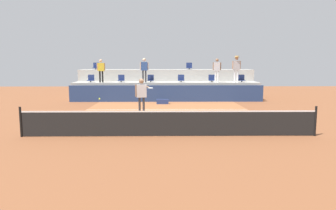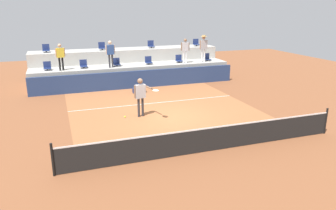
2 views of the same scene
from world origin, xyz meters
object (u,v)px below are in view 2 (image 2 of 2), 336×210
at_px(stadium_chair_upper_right, 151,45).
at_px(stadium_chair_upper_far_right, 196,43).
at_px(stadium_chair_lower_right, 179,59).
at_px(spectator_in_white, 60,55).
at_px(stadium_chair_lower_mid_left, 117,63).
at_px(stadium_chair_lower_far_right, 207,58).
at_px(spectator_with_hat, 204,45).
at_px(spectator_leaning_on_rail, 185,48).
at_px(stadium_chair_lower_left, 84,65).
at_px(tennis_player, 141,93).
at_px(stadium_chair_upper_far_left, 46,49).
at_px(spectator_in_grey, 110,51).
at_px(tennis_ball, 125,117).
at_px(equipment_bag, 139,90).
at_px(stadium_chair_lower_mid_right, 149,61).
at_px(stadium_chair_lower_far_left, 47,67).
at_px(stadium_chair_upper_left, 102,47).

height_order(stadium_chair_upper_right, stadium_chair_upper_far_right, same).
relative_size(stadium_chair_lower_right, spectator_in_white, 0.33).
height_order(stadium_chair_lower_mid_left, stadium_chair_lower_far_right, same).
bearing_deg(stadium_chair_lower_right, spectator_with_hat, -13.17).
bearing_deg(stadium_chair_upper_right, stadium_chair_lower_right, -50.88).
distance_m(stadium_chair_lower_far_right, spectator_leaning_on_rail, 2.03).
xyz_separation_m(stadium_chair_lower_left, tennis_player, (1.91, -6.73, -0.33)).
distance_m(stadium_chair_upper_far_left, spectator_leaning_on_rail, 9.09).
bearing_deg(stadium_chair_upper_far_left, spectator_in_grey, -29.94).
distance_m(stadium_chair_lower_left, stadium_chair_lower_far_right, 8.52).
bearing_deg(stadium_chair_upper_right, spectator_leaning_on_rail, -51.34).
height_order(stadium_chair_lower_left, tennis_ball, stadium_chair_lower_left).
relative_size(stadium_chair_upper_far_left, stadium_chair_upper_far_right, 1.00).
bearing_deg(spectator_with_hat, spectator_in_grey, 180.00).
height_order(tennis_player, spectator_with_hat, spectator_with_hat).
height_order(tennis_player, spectator_in_white, spectator_in_white).
relative_size(stadium_chair_upper_far_left, equipment_bag, 0.68).
bearing_deg(stadium_chair_lower_mid_left, stadium_chair_lower_mid_right, 0.00).
height_order(stadium_chair_lower_mid_left, stadium_chair_lower_mid_right, same).
xyz_separation_m(stadium_chair_lower_far_left, stadium_chair_upper_right, (7.07, 1.80, 0.85)).
relative_size(stadium_chair_lower_far_left, stadium_chair_upper_right, 1.00).
bearing_deg(stadium_chair_lower_mid_left, spectator_in_white, -173.56).
relative_size(stadium_chair_lower_left, tennis_ball, 7.65).
bearing_deg(equipment_bag, stadium_chair_lower_far_left, 154.58).
height_order(spectator_with_hat, equipment_bag, spectator_with_hat).
distance_m(spectator_leaning_on_rail, equipment_bag, 4.76).
bearing_deg(stadium_chair_lower_far_right, stadium_chair_upper_far_left, 170.41).
height_order(stadium_chair_lower_mid_right, spectator_in_white, spectator_in_white).
bearing_deg(spectator_leaning_on_rail, spectator_in_grey, -180.00).
distance_m(stadium_chair_lower_far_right, stadium_chair_upper_left, 7.34).
bearing_deg(stadium_chair_lower_mid_right, stadium_chair_lower_mid_left, 180.00).
bearing_deg(spectator_in_grey, stadium_chair_lower_far_right, 3.20).
bearing_deg(tennis_player, spectator_in_white, 117.02).
bearing_deg(stadium_chair_lower_far_right, spectator_with_hat, -141.10).
distance_m(stadium_chair_upper_right, stadium_chair_upper_far_right, 3.53).
relative_size(stadium_chair_lower_far_left, stadium_chair_lower_mid_right, 1.00).
distance_m(stadium_chair_upper_right, tennis_player, 9.13).
bearing_deg(stadium_chair_upper_left, stadium_chair_lower_left, -128.90).
height_order(stadium_chair_lower_far_left, tennis_player, tennis_player).
bearing_deg(stadium_chair_lower_far_left, tennis_player, -58.99).
height_order(stadium_chair_lower_far_left, spectator_with_hat, spectator_with_hat).
bearing_deg(stadium_chair_upper_far_right, stadium_chair_lower_mid_left, -164.29).
distance_m(stadium_chair_lower_left, stadium_chair_upper_left, 2.46).
height_order(stadium_chair_lower_left, spectator_in_grey, spectator_in_grey).
bearing_deg(stadium_chair_upper_right, spectator_in_white, -160.78).
bearing_deg(tennis_ball, stadium_chair_upper_right, 69.26).
height_order(stadium_chair_lower_mid_left, tennis_player, tennis_player).
relative_size(stadium_chair_lower_mid_right, spectator_with_hat, 0.28).
xyz_separation_m(stadium_chair_lower_right, tennis_player, (-4.49, -6.73, -0.33)).
bearing_deg(stadium_chair_upper_right, tennis_ball, -110.74).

